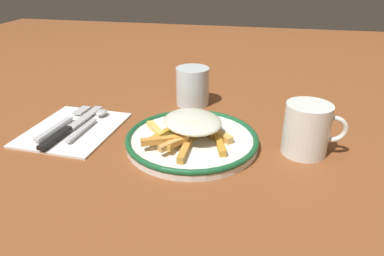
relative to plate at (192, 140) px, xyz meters
The scene contains 9 objects.
ground_plane 0.01m from the plate, ahead, with size 2.60×2.60×0.00m, color brown.
plate is the anchor object (origin of this frame).
fries_heap 0.03m from the plate, 139.33° to the left, with size 0.18×0.18×0.04m.
napkin 0.25m from the plate, behind, with size 0.17×0.20×0.01m, color white.
fork 0.28m from the plate, behind, with size 0.03×0.18×0.01m.
knife 0.25m from the plate, behind, with size 0.03×0.21×0.01m.
spoon 0.23m from the plate, 168.54° to the left, with size 0.02×0.15×0.01m.
water_glass 0.21m from the plate, 101.72° to the left, with size 0.08×0.08×0.09m, color silver.
coffee_mug 0.21m from the plate, ahead, with size 0.11×0.08×0.09m.
Camera 1 is at (0.12, -0.57, 0.32)m, focal length 32.51 mm.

